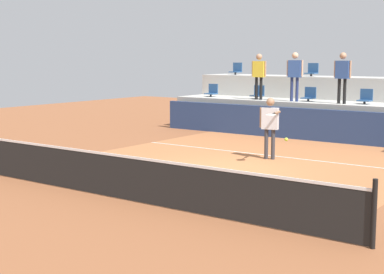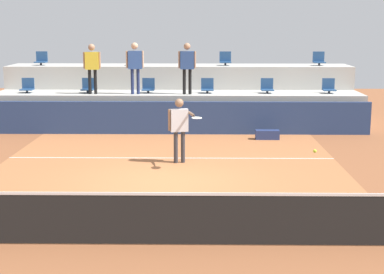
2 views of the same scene
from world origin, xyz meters
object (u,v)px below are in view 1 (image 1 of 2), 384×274
Objects in this scene: stadium_chair_lower_far_left at (212,91)px; spectator_in_white at (342,73)px; tennis_player at (270,122)px; tennis_ball at (286,139)px; stadium_chair_lower_mid_left at (309,95)px; stadium_chair_upper_left at (312,71)px; spectator_leaning_on_rail at (259,72)px; stadium_chair_upper_far_left at (236,70)px; stadium_chair_lower_left at (258,93)px; stadium_chair_lower_mid_right at (365,98)px; spectator_in_grey at (295,72)px.

stadium_chair_lower_far_left is 5.76m from spectator_in_white.
tennis_player reaches higher than tennis_ball.
stadium_chair_lower_mid_left is 1.00× the size of stadium_chair_upper_left.
stadium_chair_lower_mid_left is 2.11m from spectator_leaning_on_rail.
stadium_chair_lower_far_left is at bearing 130.47° from tennis_ball.
stadium_chair_upper_far_left is 0.29× the size of spectator_in_white.
tennis_player is at bearing -43.84° from stadium_chair_lower_far_left.
stadium_chair_lower_left is 2.90m from stadium_chair_upper_far_left.
stadium_chair_lower_far_left is 0.30× the size of spectator_leaning_on_rail.
stadium_chair_upper_left is 7.57m from tennis_player.
stadium_chair_lower_far_left is 2.16m from stadium_chair_lower_left.
spectator_leaning_on_rail is 0.98× the size of spectator_in_white.
stadium_chair_upper_far_left is at bearing 139.49° from stadium_chair_lower_left.
stadium_chair_lower_left is 4.24m from stadium_chair_lower_mid_right.
spectator_in_grey is at bearing -171.31° from stadium_chair_lower_mid_right.
spectator_in_white is (3.29, 0.00, 0.02)m from spectator_leaning_on_rail.
spectator_in_white is at bearing 105.67° from tennis_ball.
stadium_chair_lower_left is 6.41m from tennis_player.
stadium_chair_lower_mid_left is 0.30× the size of tennis_player.
stadium_chair_lower_left is 3.65m from spectator_in_white.
stadium_chair_lower_left is at bearing -40.51° from stadium_chair_upper_far_left.
stadium_chair_upper_left is 2.48m from spectator_leaning_on_rail.
spectator_in_grey is (3.88, -0.38, 0.87)m from stadium_chair_lower_far_left.
spectator_leaning_on_rail is 11.11m from tennis_ball.
spectator_in_grey is (1.48, 0.00, 0.03)m from spectator_leaning_on_rail.
stadium_chair_upper_left is (1.41, 1.80, 0.85)m from stadium_chair_lower_left.
spectator_in_white is at bearing -3.86° from stadium_chair_lower_far_left.
stadium_chair_lower_mid_left reaches higher than tennis_ball.
spectator_in_grey is at bearing 180.00° from spectator_in_white.
tennis_player is 6.07m from spectator_leaning_on_rail.
spectator_leaning_on_rail reaches higher than stadium_chair_upper_left.
stadium_chair_upper_far_left is at bearing 127.73° from tennis_player.
stadium_chair_upper_left is 3.04m from spectator_in_white.
tennis_player is 25.46× the size of tennis_ball.
stadium_chair_lower_far_left is at bearing 180.00° from stadium_chair_lower_mid_right.
spectator_leaning_on_rail is at bearing -118.18° from stadium_chair_upper_left.
stadium_chair_lower_left is 1.00× the size of stadium_chair_upper_left.
stadium_chair_upper_far_left reaches higher than tennis_player.
stadium_chair_upper_left is (-2.82, 1.80, 0.85)m from stadium_chair_lower_mid_right.
stadium_chair_lower_mid_right is 0.30× the size of spectator_leaning_on_rail.
stadium_chair_lower_mid_left is 7.65× the size of tennis_ball.
stadium_chair_upper_left is 12.52m from tennis_ball.
tennis_player is at bearing -74.17° from stadium_chair_upper_left.
stadium_chair_lower_mid_left is (4.30, 0.00, 0.00)m from stadium_chair_lower_far_left.
stadium_chair_lower_mid_right is 1.18m from spectator_in_white.
tennis_player is at bearing -52.27° from stadium_chair_upper_far_left.
spectator_in_white reaches higher than stadium_chair_lower_far_left.
spectator_leaning_on_rail is at bearing -9.09° from stadium_chair_lower_far_left.
spectator_in_white is at bearing -15.48° from stadium_chair_lower_mid_left.
stadium_chair_lower_mid_left is 4.70m from stadium_chair_upper_far_left.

